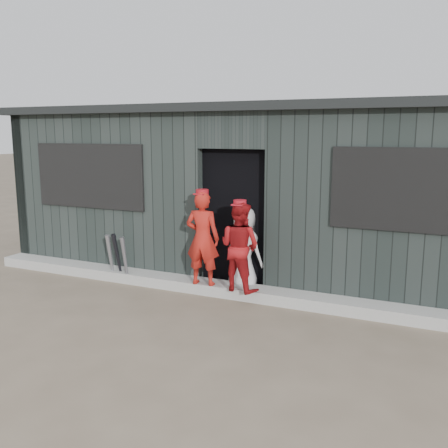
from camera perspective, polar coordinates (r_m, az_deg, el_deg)
The scene contains 9 objects.
ground at distance 5.51m, azimuth -8.01°, elevation -13.42°, with size 80.00×80.00×0.00m, color brown.
curb at distance 6.98m, azimuth 0.07°, elevation -7.46°, with size 8.00×0.36×0.15m, color #9F9F99.
bat_left at distance 7.72m, azimuth -12.84°, elevation -3.75°, with size 0.07×0.07×0.73m, color gray.
bat_mid at distance 7.52m, azimuth -11.24°, elevation -4.10°, with size 0.07×0.07×0.72m, color slate.
bat_right at distance 7.66m, azimuth -12.04°, elevation -3.76°, with size 0.07×0.07×0.75m, color black.
player_red_left at distance 6.80m, azimuth -2.46°, elevation -1.66°, with size 0.47×0.31×1.29m, color #B11E15.
player_red_right at distance 6.56m, azimuth 1.80°, elevation -2.59°, with size 0.58×0.45×1.19m, color maroon.
player_grey_back at distance 7.00m, azimuth 2.30°, elevation -2.96°, with size 0.59×0.38×1.20m, color silver.
dugout at distance 8.26m, azimuth 4.92°, elevation 3.91°, with size 8.30×3.30×2.62m.
Camera 1 is at (2.75, -4.23, 2.22)m, focal length 40.00 mm.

